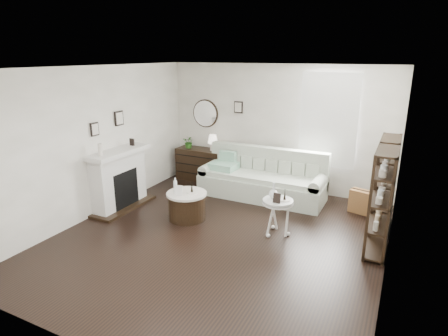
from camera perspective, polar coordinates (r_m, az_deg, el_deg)
The scene contains 18 objects.
room at distance 7.94m, azimuth 13.03°, elevation 7.20°, with size 5.50×5.50×5.50m.
fireplace at distance 7.50m, azimuth -15.64°, elevation -1.91°, with size 0.50×1.40×1.84m.
shelf_unit_far at distance 6.81m, azimuth 23.39°, elevation -2.29°, with size 0.30×0.80×1.60m.
shelf_unit_near at distance 5.96m, azimuth 22.81°, elevation -4.89°, with size 0.30×0.80×1.60m.
sofa at distance 7.88m, azimuth 5.90°, elevation -2.00°, with size 2.59×0.90×1.01m.
quilt at distance 8.01m, azimuth -0.04°, elevation 0.31°, with size 0.55×0.45×0.14m, color #268E6B.
suitcase at distance 7.50m, azimuth 21.07°, elevation -5.03°, with size 0.67×0.22×0.44m, color brown.
dresser at distance 8.90m, azimuth -3.56°, elevation 0.57°, with size 1.13×0.49×0.75m.
table_lamp at distance 8.60m, azimuth -1.71°, elevation 3.88°, with size 0.23×0.23×0.37m, color white, non-canonical shape.
potted_plant at distance 8.87m, azimuth -5.36°, elevation 3.97°, with size 0.27×0.23×0.30m, color #28611B.
drum_table at distance 6.84m, azimuth -5.66°, elevation -5.71°, with size 0.72×0.72×0.50m.
pedestal_table at distance 6.19m, azimuth 8.21°, elevation -5.28°, with size 0.51×0.51×0.61m.
eiffel_drum at distance 6.72m, azimuth -4.93°, elevation -3.02°, with size 0.10×0.10×0.18m, color black, non-canonical shape.
bottle_drum at distance 6.74m, azimuth -7.43°, elevation -2.62°, with size 0.07×0.07×0.28m, color silver.
card_frame_drum at distance 6.60m, azimuth -6.94°, elevation -3.44°, with size 0.14×0.01×0.18m, color silver.
eiffel_ped at distance 6.14m, azimuth 9.24°, elevation -4.12°, with size 0.10×0.10×0.17m, color black, non-canonical shape.
flask_ped at distance 6.16m, azimuth 7.57°, elevation -3.42°, with size 0.15×0.15×0.28m, color silver, non-canonical shape.
card_frame_ped at distance 6.01m, azimuth 8.06°, elevation -4.57°, with size 0.12×0.01×0.16m, color black.
Camera 1 is at (2.52, -4.93, 2.88)m, focal length 30.00 mm.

